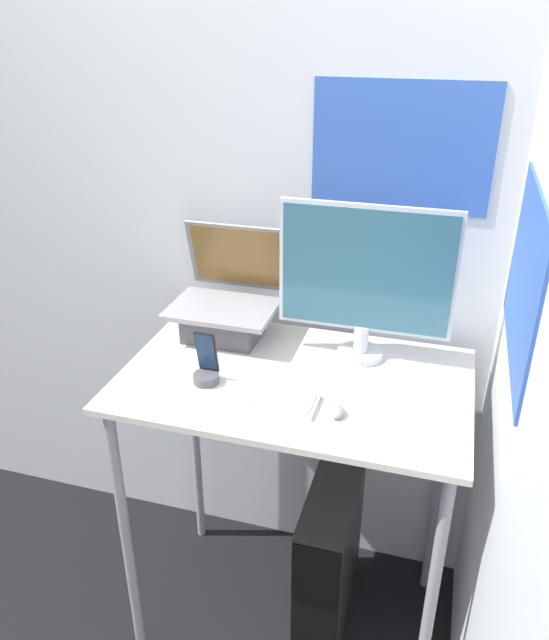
{
  "coord_description": "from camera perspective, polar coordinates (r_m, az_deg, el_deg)",
  "views": [
    {
      "loc": [
        0.39,
        -1.2,
        2.0
      ],
      "look_at": [
        -0.06,
        0.32,
        1.2
      ],
      "focal_mm": 35.0,
      "sensor_mm": 36.0,
      "label": 1
    }
  ],
  "objects": [
    {
      "name": "wall_side_right",
      "position": [
        1.41,
        22.73,
        -5.46
      ],
      "size": [
        0.06,
        6.0,
        2.6
      ],
      "color": "silver",
      "rests_on": "ground_plane"
    },
    {
      "name": "desk",
      "position": [
        1.93,
        1.77,
        -8.79
      ],
      "size": [
        1.02,
        0.64,
        1.02
      ],
      "color": "beige",
      "rests_on": "ground_plane"
    },
    {
      "name": "computer_tower",
      "position": [
        2.37,
        4.98,
        -20.63
      ],
      "size": [
        0.16,
        0.44,
        0.53
      ],
      "color": "black",
      "rests_on": "ground_plane"
    },
    {
      "name": "laptop",
      "position": [
        2.05,
        -4.52,
        0.95
      ],
      "size": [
        0.34,
        0.31,
        0.35
      ],
      "color": "#4C4C51",
      "rests_on": "desk"
    },
    {
      "name": "monitor",
      "position": [
        1.86,
        8.31,
        3.67
      ],
      "size": [
        0.52,
        0.14,
        0.49
      ],
      "color": "silver",
      "rests_on": "desk"
    },
    {
      "name": "keyboard",
      "position": [
        1.73,
        -0.19,
        -7.32
      ],
      "size": [
        0.25,
        0.12,
        0.02
      ],
      "color": "silver",
      "rests_on": "desk"
    },
    {
      "name": "wall_back",
      "position": [
        2.09,
        4.82,
        7.0
      ],
      "size": [
        6.0,
        0.06,
        2.6
      ],
      "color": "silver",
      "rests_on": "ground_plane"
    },
    {
      "name": "cell_phone",
      "position": [
        1.82,
        -6.25,
        -4.51
      ],
      "size": [
        0.08,
        0.08,
        0.16
      ],
      "color": "#4C4C51",
      "rests_on": "desk"
    },
    {
      "name": "mouse",
      "position": [
        1.69,
        5.74,
        -8.33
      ],
      "size": [
        0.04,
        0.06,
        0.03
      ],
      "color": "#99999E",
      "rests_on": "desk"
    }
  ]
}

